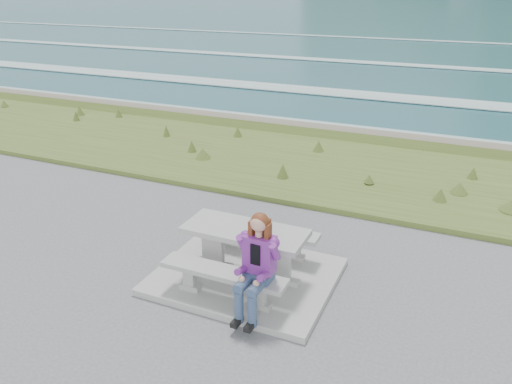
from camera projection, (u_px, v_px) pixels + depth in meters
concrete_slab at (245, 276)px, 7.50m from camera, size 2.60×2.10×0.10m
picnic_table at (245, 239)px, 7.25m from camera, size 1.80×0.75×0.75m
bench_landward at (223, 277)px, 6.75m from camera, size 1.80×0.35×0.45m
bench_seaward at (264, 233)px, 7.93m from camera, size 1.80×0.35×0.45m
grass_verge at (335, 172)px, 11.72m from camera, size 160.00×4.50×0.22m
shore_drop at (363, 139)px, 14.16m from camera, size 160.00×0.80×2.20m
ocean at (426, 89)px, 29.31m from camera, size 1600.00×1600.00×0.09m
seated_woman at (254, 280)px, 6.38m from camera, size 0.41×0.70×1.39m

